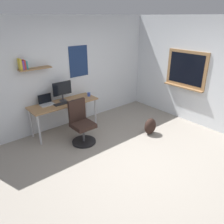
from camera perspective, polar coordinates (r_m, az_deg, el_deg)
The scene contains 11 objects.
ground_plane at distance 4.27m, azimuth 7.02°, elevation -13.42°, with size 5.20×5.20×0.00m, color gray.
wall_back at distance 5.50m, azimuth -11.45°, elevation 9.95°, with size 5.00×0.30×2.60m.
wall_right at distance 5.65m, azimuth 25.00°, elevation 8.56°, with size 0.22×5.00×2.60m.
desk at distance 5.23m, azimuth -12.39°, elevation 1.70°, with size 1.59×0.56×0.73m.
office_chair at distance 4.78m, azimuth -7.96°, elevation -3.34°, with size 0.52×0.52×0.95m.
laptop at distance 5.16m, azimuth -16.72°, elevation 2.48°, with size 0.31×0.21×0.23m.
monitor_primary at distance 5.20m, azimuth -12.81°, elevation 5.61°, with size 0.46×0.17×0.46m.
keyboard at distance 5.10m, azimuth -12.87°, elevation 2.14°, with size 0.37×0.13×0.02m, color black.
computer_mouse at distance 5.22m, azimuth -10.18°, elevation 2.95°, with size 0.10×0.06×0.03m, color #262628.
coffee_mug at distance 5.50m, azimuth -6.05°, elevation 4.57°, with size 0.08×0.08×0.09m, color #334CA5.
backpack at distance 5.22m, azimuth 9.89°, elevation -3.66°, with size 0.32×0.22×0.40m, color black.
Camera 1 is at (-2.57, -2.25, 2.56)m, focal length 35.18 mm.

